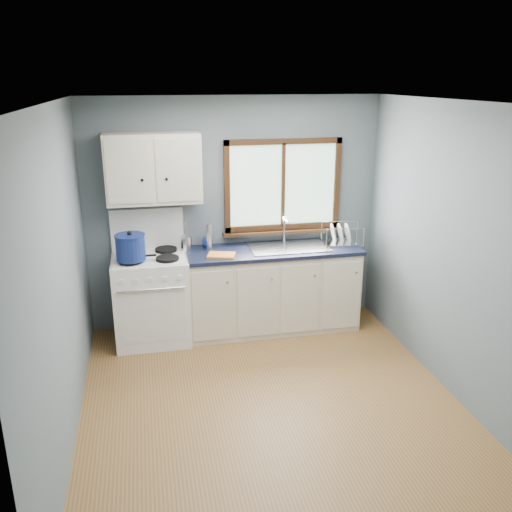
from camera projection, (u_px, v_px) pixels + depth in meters
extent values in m
cube|color=brown|center=(272.00, 406.00, 4.65)|extent=(3.20, 3.60, 0.02)
cube|color=white|center=(275.00, 101.00, 3.86)|extent=(3.20, 3.60, 0.02)
cube|color=slate|center=(235.00, 214.00, 5.93)|extent=(3.20, 0.02, 2.50)
cube|color=slate|center=(363.00, 392.00, 2.57)|extent=(3.20, 0.02, 2.50)
cube|color=slate|center=(58.00, 283.00, 3.94)|extent=(0.02, 3.60, 2.50)
cube|color=slate|center=(459.00, 254.00, 4.57)|extent=(0.02, 3.60, 2.50)
cube|color=white|center=(152.00, 299.00, 5.68)|extent=(0.76, 0.65, 0.92)
cube|color=white|center=(147.00, 229.00, 5.75)|extent=(0.76, 0.05, 0.44)
cube|color=silver|center=(149.00, 257.00, 5.53)|extent=(0.72, 0.59, 0.01)
cylinder|color=black|center=(131.00, 261.00, 5.35)|extent=(0.23, 0.23, 0.03)
cylinder|color=black|center=(167.00, 258.00, 5.42)|extent=(0.23, 0.23, 0.03)
cylinder|color=black|center=(131.00, 252.00, 5.63)|extent=(0.23, 0.23, 0.03)
cylinder|color=black|center=(166.00, 250.00, 5.70)|extent=(0.23, 0.23, 0.03)
cylinder|color=silver|center=(151.00, 290.00, 5.28)|extent=(0.66, 0.02, 0.02)
cube|color=silver|center=(153.00, 317.00, 5.40)|extent=(0.66, 0.01, 0.55)
cube|color=beige|center=(272.00, 290.00, 5.96)|extent=(1.85, 0.60, 0.88)
cube|color=black|center=(271.00, 323.00, 6.11)|extent=(1.85, 0.54, 0.08)
cube|color=black|center=(272.00, 251.00, 5.82)|extent=(1.89, 0.64, 0.04)
cube|color=silver|center=(289.00, 247.00, 5.84)|extent=(0.84, 0.46, 0.01)
cube|color=silver|center=(271.00, 255.00, 5.83)|extent=(0.36, 0.40, 0.14)
cube|color=silver|center=(306.00, 253.00, 5.91)|extent=(0.36, 0.40, 0.14)
cylinder|color=silver|center=(284.00, 230.00, 5.99)|extent=(0.02, 0.02, 0.28)
cylinder|color=silver|center=(286.00, 221.00, 5.88)|extent=(0.02, 0.16, 0.02)
sphere|color=silver|center=(284.00, 218.00, 5.94)|extent=(0.04, 0.04, 0.04)
cube|color=#9EC6A8|center=(283.00, 185.00, 5.92)|extent=(1.22, 0.01, 0.92)
cube|color=#382110|center=(284.00, 142.00, 5.76)|extent=(1.30, 0.05, 0.06)
cube|color=#382110|center=(282.00, 227.00, 6.06)|extent=(1.30, 0.05, 0.06)
cube|color=#382110|center=(227.00, 187.00, 5.79)|extent=(0.06, 0.05, 1.00)
cube|color=#382110|center=(337.00, 183.00, 6.03)|extent=(0.06, 0.05, 1.00)
cube|color=#382110|center=(283.00, 185.00, 5.91)|extent=(0.03, 0.05, 0.92)
cube|color=#382110|center=(283.00, 232.00, 6.04)|extent=(1.36, 0.10, 0.03)
cube|color=beige|center=(153.00, 169.00, 5.43)|extent=(0.95, 0.32, 0.70)
cube|color=beige|center=(129.00, 172.00, 5.23)|extent=(0.44, 0.01, 0.62)
cube|color=beige|center=(178.00, 170.00, 5.32)|extent=(0.44, 0.01, 0.62)
sphere|color=black|center=(142.00, 180.00, 5.26)|extent=(0.03, 0.03, 0.03)
sphere|color=black|center=(167.00, 179.00, 5.31)|extent=(0.03, 0.03, 0.03)
cylinder|color=black|center=(130.00, 257.00, 5.35)|extent=(0.26, 0.26, 0.05)
cube|color=black|center=(149.00, 255.00, 5.38)|extent=(0.14, 0.03, 0.02)
cylinder|color=navy|center=(131.00, 248.00, 5.30)|extent=(0.37, 0.37, 0.24)
cylinder|color=navy|center=(130.00, 235.00, 5.27)|extent=(0.38, 0.38, 0.02)
sphere|color=black|center=(129.00, 233.00, 5.26)|extent=(0.06, 0.06, 0.04)
cylinder|color=silver|center=(186.00, 244.00, 5.73)|extent=(0.13, 0.13, 0.15)
cylinder|color=silver|center=(188.00, 229.00, 5.69)|extent=(0.01, 0.01, 0.22)
cylinder|color=silver|center=(184.00, 227.00, 5.68)|extent=(0.01, 0.01, 0.26)
cylinder|color=silver|center=(186.00, 231.00, 5.66)|extent=(0.01, 0.01, 0.20)
cylinder|color=silver|center=(209.00, 237.00, 5.76)|extent=(0.07, 0.07, 0.28)
imported|color=#1334CC|center=(208.00, 236.00, 5.79)|extent=(0.12, 0.12, 0.28)
cube|color=orange|center=(221.00, 255.00, 5.57)|extent=(0.32, 0.27, 0.02)
cube|color=silver|center=(342.00, 242.00, 6.02)|extent=(0.47, 0.38, 0.02)
cylinder|color=silver|center=(327.00, 238.00, 5.83)|extent=(0.01, 0.01, 0.20)
cylinder|color=silver|center=(364.00, 237.00, 5.86)|extent=(0.01, 0.01, 0.20)
cylinder|color=silver|center=(321.00, 231.00, 6.12)|extent=(0.01, 0.01, 0.20)
cylinder|color=silver|center=(357.00, 230.00, 6.15)|extent=(0.01, 0.01, 0.20)
cylinder|color=silver|center=(346.00, 229.00, 5.81)|extent=(0.40, 0.07, 0.01)
cylinder|color=silver|center=(340.00, 222.00, 6.10)|extent=(0.40, 0.07, 0.01)
cylinder|color=white|center=(333.00, 233.00, 5.98)|extent=(0.09, 0.23, 0.22)
cylinder|color=white|center=(340.00, 233.00, 5.99)|extent=(0.09, 0.23, 0.22)
cylinder|color=white|center=(348.00, 233.00, 5.99)|extent=(0.09, 0.23, 0.22)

